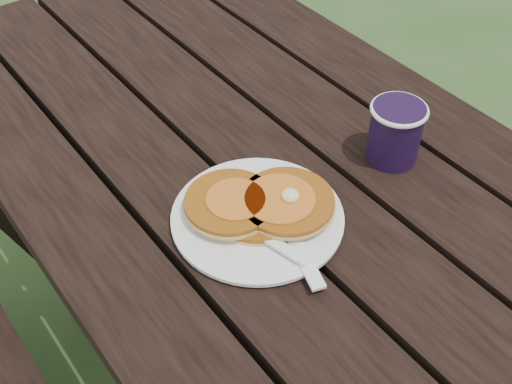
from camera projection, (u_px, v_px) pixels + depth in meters
picnic_table at (316, 357)px, 1.20m from camera, size 1.36×1.80×0.75m
plate at (257, 218)px, 0.92m from camera, size 0.28×0.28×0.01m
pancake_stack at (260, 204)px, 0.92m from camera, size 0.20×0.18×0.04m
knife at (293, 240)px, 0.88m from camera, size 0.07×0.18×0.00m
fork at (275, 243)px, 0.87m from camera, size 0.07×0.16×0.01m
coffee_cup at (396, 130)px, 0.99m from camera, size 0.09×0.09×0.10m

